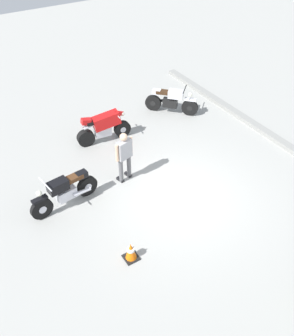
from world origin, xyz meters
name	(u,v)px	position (x,y,z in m)	size (l,w,h in m)	color
ground_plane	(178,197)	(0.00, 0.00, 0.00)	(40.00, 40.00, 0.00)	#9E9E99
curb_edge	(288,146)	(0.00, 4.60, 0.07)	(14.00, 0.30, 0.15)	gray
motorcycle_red_sportbike	(104,126)	(-3.71, -0.51, 0.59)	(0.70, 1.96, 1.14)	black
motorcycle_black_cruiser	(65,192)	(-1.39, -2.90, 0.52)	(0.70, 2.09, 1.09)	black
motorcycle_silver_cruiser	(171,101)	(-4.08, 2.55, 0.52)	(1.60, 1.52, 1.09)	black
person_in_gray_shirt	(124,154)	(-1.51, -0.92, 0.96)	(0.40, 0.65, 1.69)	#59595B
traffic_cone	(131,251)	(1.18, -2.27, 0.26)	(0.36, 0.36, 0.53)	black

